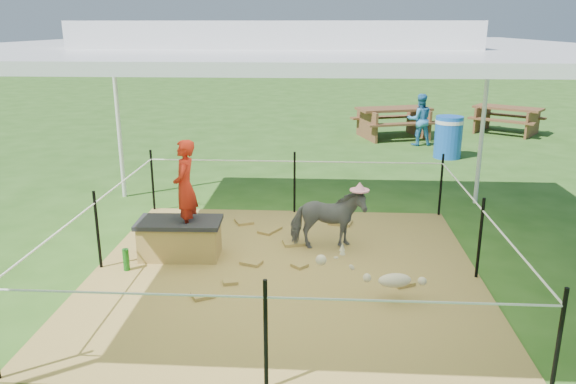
# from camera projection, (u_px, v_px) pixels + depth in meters

# --- Properties ---
(ground) EXTENTS (90.00, 90.00, 0.00)m
(ground) POSITION_uv_depth(u_px,v_px,m) (285.00, 274.00, 6.72)
(ground) COLOR #2D5919
(ground) RESTS_ON ground
(hay_patch) EXTENTS (4.60, 4.60, 0.03)m
(hay_patch) POSITION_uv_depth(u_px,v_px,m) (285.00, 273.00, 6.72)
(hay_patch) COLOR brown
(hay_patch) RESTS_ON ground
(canopy_tent) EXTENTS (6.30, 6.30, 2.90)m
(canopy_tent) POSITION_uv_depth(u_px,v_px,m) (285.00, 42.00, 5.95)
(canopy_tent) COLOR silver
(canopy_tent) RESTS_ON ground
(rope_fence) EXTENTS (4.54, 4.54, 1.00)m
(rope_fence) POSITION_uv_depth(u_px,v_px,m) (285.00, 224.00, 6.54)
(rope_fence) COLOR black
(rope_fence) RESTS_ON ground
(straw_bale) EXTENTS (1.00, 0.53, 0.44)m
(straw_bale) POSITION_uv_depth(u_px,v_px,m) (180.00, 241.00, 7.10)
(straw_bale) COLOR olive
(straw_bale) RESTS_ON hay_patch
(dark_cloth) EXTENTS (1.07, 0.58, 0.05)m
(dark_cloth) POSITION_uv_depth(u_px,v_px,m) (179.00, 222.00, 7.03)
(dark_cloth) COLOR black
(dark_cloth) RESTS_ON straw_bale
(woman) EXTENTS (0.30, 0.44, 1.18)m
(woman) POSITION_uv_depth(u_px,v_px,m) (185.00, 179.00, 6.86)
(woman) COLOR #B51F11
(woman) RESTS_ON straw_bale
(green_bottle) EXTENTS (0.08, 0.08, 0.27)m
(green_bottle) POSITION_uv_depth(u_px,v_px,m) (126.00, 260.00, 6.72)
(green_bottle) COLOR #166416
(green_bottle) RESTS_ON hay_patch
(pony) EXTENTS (1.00, 0.56, 0.81)m
(pony) POSITION_uv_depth(u_px,v_px,m) (328.00, 219.00, 7.31)
(pony) COLOR #4A4A4F
(pony) RESTS_ON hay_patch
(pink_hat) EXTENTS (0.25, 0.25, 0.12)m
(pink_hat) POSITION_uv_depth(u_px,v_px,m) (328.00, 185.00, 7.18)
(pink_hat) COLOR pink
(pink_hat) RESTS_ON pony
(foal) EXTENTS (1.03, 0.69, 0.52)m
(foal) POSITION_uv_depth(u_px,v_px,m) (395.00, 278.00, 5.95)
(foal) COLOR beige
(foal) RESTS_ON hay_patch
(trash_barrel) EXTENTS (0.73, 0.73, 0.93)m
(trash_barrel) POSITION_uv_depth(u_px,v_px,m) (448.00, 137.00, 12.48)
(trash_barrel) COLOR blue
(trash_barrel) RESTS_ON ground
(picnic_table_near) EXTENTS (2.22, 1.88, 0.79)m
(picnic_table_near) POSITION_uv_depth(u_px,v_px,m) (393.00, 123.00, 14.75)
(picnic_table_near) COLOR brown
(picnic_table_near) RESTS_ON ground
(picnic_table_far) EXTENTS (2.15, 2.02, 0.73)m
(picnic_table_far) POSITION_uv_depth(u_px,v_px,m) (507.00, 120.00, 15.34)
(picnic_table_far) COLOR brown
(picnic_table_far) RESTS_ON ground
(distant_person) EXTENTS (0.67, 0.55, 1.27)m
(distant_person) POSITION_uv_depth(u_px,v_px,m) (420.00, 120.00, 13.75)
(distant_person) COLOR #3483C3
(distant_person) RESTS_ON ground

